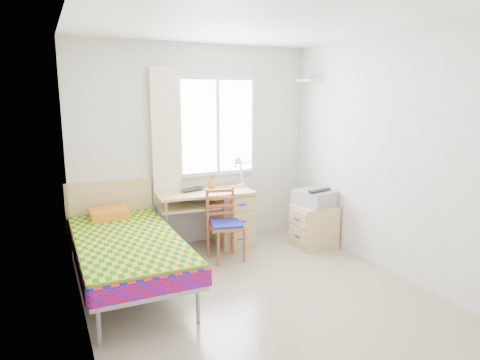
{
  "coord_description": "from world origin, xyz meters",
  "views": [
    {
      "loc": [
        -1.84,
        -3.54,
        1.94
      ],
      "look_at": [
        0.08,
        0.55,
        1.06
      ],
      "focal_mm": 32.0,
      "sensor_mm": 36.0,
      "label": 1
    }
  ],
  "objects_px": {
    "cabinet": "(314,226)",
    "printer": "(314,197)",
    "bed": "(125,243)",
    "desk": "(228,215)",
    "chair": "(225,220)"
  },
  "relations": [
    {
      "from": "bed",
      "to": "desk",
      "type": "xyz_separation_m",
      "value": [
        1.45,
        0.68,
        -0.04
      ]
    },
    {
      "from": "bed",
      "to": "chair",
      "type": "xyz_separation_m",
      "value": [
        1.22,
        0.26,
        0.03
      ]
    },
    {
      "from": "cabinet",
      "to": "desk",
      "type": "bearing_deg",
      "value": 154.48
    },
    {
      "from": "bed",
      "to": "chair",
      "type": "distance_m",
      "value": 1.25
    },
    {
      "from": "bed",
      "to": "printer",
      "type": "height_order",
      "value": "bed"
    },
    {
      "from": "cabinet",
      "to": "printer",
      "type": "relative_size",
      "value": 1.01
    },
    {
      "from": "desk",
      "to": "printer",
      "type": "height_order",
      "value": "desk"
    },
    {
      "from": "bed",
      "to": "chair",
      "type": "height_order",
      "value": "bed"
    },
    {
      "from": "cabinet",
      "to": "bed",
      "type": "bearing_deg",
      "value": -174.13
    },
    {
      "from": "cabinet",
      "to": "printer",
      "type": "height_order",
      "value": "printer"
    },
    {
      "from": "desk",
      "to": "chair",
      "type": "distance_m",
      "value": 0.48
    },
    {
      "from": "printer",
      "to": "bed",
      "type": "bearing_deg",
      "value": 172.33
    },
    {
      "from": "chair",
      "to": "cabinet",
      "type": "bearing_deg",
      "value": 7.19
    },
    {
      "from": "desk",
      "to": "bed",
      "type": "bearing_deg",
      "value": -150.99
    },
    {
      "from": "chair",
      "to": "cabinet",
      "type": "relative_size",
      "value": 1.57
    }
  ]
}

